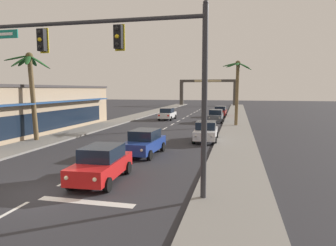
{
  "coord_description": "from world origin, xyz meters",
  "views": [
    {
      "loc": [
        7.87,
        -10.94,
        4.38
      ],
      "look_at": [
        3.51,
        8.0,
        2.2
      ],
      "focal_mm": 32.26,
      "sensor_mm": 36.0,
      "label": 1
    }
  ],
  "objects_px": {
    "sedan_parked_mid_kerb": "(220,111)",
    "sedan_lead_at_stop_bar": "(102,163)",
    "traffic_signal_mast": "(124,60)",
    "palm_right_third": "(237,80)",
    "town_gateway_arch": "(208,89)",
    "sedan_third_in_queue": "(145,142)",
    "sedan_oncoming_far": "(167,114)",
    "palm_left_second": "(31,81)",
    "sedan_parked_nearest_kerb": "(206,131)",
    "sedan_parked_far_kerb": "(216,116)",
    "storefront_strip_left": "(22,109)"
  },
  "relations": [
    {
      "from": "traffic_signal_mast",
      "to": "storefront_strip_left",
      "type": "height_order",
      "value": "traffic_signal_mast"
    },
    {
      "from": "sedan_parked_far_kerb",
      "to": "sedan_third_in_queue",
      "type": "bearing_deg",
      "value": -98.66
    },
    {
      "from": "sedan_parked_nearest_kerb",
      "to": "palm_right_third",
      "type": "height_order",
      "value": "palm_right_third"
    },
    {
      "from": "traffic_signal_mast",
      "to": "palm_right_third",
      "type": "distance_m",
      "value": 25.35
    },
    {
      "from": "traffic_signal_mast",
      "to": "sedan_lead_at_stop_bar",
      "type": "xyz_separation_m",
      "value": [
        -1.83,
        1.52,
        -4.7
      ]
    },
    {
      "from": "sedan_parked_nearest_kerb",
      "to": "palm_right_third",
      "type": "relative_size",
      "value": 0.58
    },
    {
      "from": "sedan_parked_mid_kerb",
      "to": "sedan_parked_far_kerb",
      "type": "relative_size",
      "value": 1.0
    },
    {
      "from": "sedan_oncoming_far",
      "to": "palm_right_third",
      "type": "xyz_separation_m",
      "value": [
        9.75,
        -5.74,
        4.55
      ]
    },
    {
      "from": "palm_left_second",
      "to": "town_gateway_arch",
      "type": "relative_size",
      "value": 0.48
    },
    {
      "from": "sedan_third_in_queue",
      "to": "palm_right_third",
      "type": "height_order",
      "value": "palm_right_third"
    },
    {
      "from": "palm_right_third",
      "to": "storefront_strip_left",
      "type": "height_order",
      "value": "palm_right_third"
    },
    {
      "from": "sedan_oncoming_far",
      "to": "storefront_strip_left",
      "type": "height_order",
      "value": "storefront_strip_left"
    },
    {
      "from": "sedan_third_in_queue",
      "to": "palm_left_second",
      "type": "relative_size",
      "value": 0.61
    },
    {
      "from": "traffic_signal_mast",
      "to": "sedan_parked_nearest_kerb",
      "type": "xyz_separation_m",
      "value": [
        1.91,
        13.78,
        -4.7
      ]
    },
    {
      "from": "sedan_parked_nearest_kerb",
      "to": "storefront_strip_left",
      "type": "bearing_deg",
      "value": 176.83
    },
    {
      "from": "palm_left_second",
      "to": "storefront_strip_left",
      "type": "relative_size",
      "value": 0.31
    },
    {
      "from": "sedan_parked_mid_kerb",
      "to": "storefront_strip_left",
      "type": "relative_size",
      "value": 0.19
    },
    {
      "from": "sedan_lead_at_stop_bar",
      "to": "sedan_oncoming_far",
      "type": "relative_size",
      "value": 1.01
    },
    {
      "from": "sedan_oncoming_far",
      "to": "storefront_strip_left",
      "type": "relative_size",
      "value": 0.19
    },
    {
      "from": "sedan_lead_at_stop_bar",
      "to": "sedan_parked_far_kerb",
      "type": "xyz_separation_m",
      "value": [
        3.5,
        27.34,
        0.0
      ]
    },
    {
      "from": "sedan_lead_at_stop_bar",
      "to": "palm_right_third",
      "type": "xyz_separation_m",
      "value": [
        6.2,
        23.45,
        4.55
      ]
    },
    {
      "from": "palm_right_third",
      "to": "sedan_parked_mid_kerb",
      "type": "bearing_deg",
      "value": 101.73
    },
    {
      "from": "sedan_oncoming_far",
      "to": "town_gateway_arch",
      "type": "relative_size",
      "value": 0.29
    },
    {
      "from": "sedan_third_in_queue",
      "to": "sedan_parked_mid_kerb",
      "type": "relative_size",
      "value": 1.0
    },
    {
      "from": "sedan_third_in_queue",
      "to": "town_gateway_arch",
      "type": "bearing_deg",
      "value": 91.69
    },
    {
      "from": "sedan_third_in_queue",
      "to": "sedan_oncoming_far",
      "type": "xyz_separation_m",
      "value": [
        -3.8,
        23.14,
        0.0
      ]
    },
    {
      "from": "sedan_lead_at_stop_bar",
      "to": "town_gateway_arch",
      "type": "relative_size",
      "value": 0.3
    },
    {
      "from": "sedan_lead_at_stop_bar",
      "to": "sedan_parked_mid_kerb",
      "type": "distance_m",
      "value": 36.0
    },
    {
      "from": "sedan_oncoming_far",
      "to": "palm_right_third",
      "type": "distance_m",
      "value": 12.2
    },
    {
      "from": "sedan_lead_at_stop_bar",
      "to": "sedan_third_in_queue",
      "type": "relative_size",
      "value": 1.0
    },
    {
      "from": "sedan_parked_far_kerb",
      "to": "town_gateway_arch",
      "type": "height_order",
      "value": "town_gateway_arch"
    },
    {
      "from": "traffic_signal_mast",
      "to": "palm_right_third",
      "type": "xyz_separation_m",
      "value": [
        4.37,
        24.97,
        -0.15
      ]
    },
    {
      "from": "traffic_signal_mast",
      "to": "storefront_strip_left",
      "type": "xyz_separation_m",
      "value": [
        -16.8,
        14.82,
        -3.17
      ]
    },
    {
      "from": "palm_left_second",
      "to": "sedan_parked_mid_kerb",
      "type": "bearing_deg",
      "value": 62.41
    },
    {
      "from": "sedan_parked_nearest_kerb",
      "to": "town_gateway_arch",
      "type": "bearing_deg",
      "value": 95.37
    },
    {
      "from": "sedan_lead_at_stop_bar",
      "to": "sedan_parked_far_kerb",
      "type": "bearing_deg",
      "value": 82.71
    },
    {
      "from": "sedan_third_in_queue",
      "to": "sedan_parked_far_kerb",
      "type": "relative_size",
      "value": 1.01
    },
    {
      "from": "sedan_oncoming_far",
      "to": "sedan_parked_far_kerb",
      "type": "bearing_deg",
      "value": -14.68
    },
    {
      "from": "palm_right_third",
      "to": "sedan_parked_nearest_kerb",
      "type": "bearing_deg",
      "value": -102.44
    },
    {
      "from": "sedan_lead_at_stop_bar",
      "to": "palm_right_third",
      "type": "bearing_deg",
      "value": 75.18
    },
    {
      "from": "sedan_lead_at_stop_bar",
      "to": "sedan_parked_far_kerb",
      "type": "distance_m",
      "value": 27.57
    },
    {
      "from": "palm_right_third",
      "to": "palm_left_second",
      "type": "bearing_deg",
      "value": -138.87
    },
    {
      "from": "sedan_lead_at_stop_bar",
      "to": "sedan_parked_nearest_kerb",
      "type": "bearing_deg",
      "value": 73.05
    },
    {
      "from": "sedan_parked_mid_kerb",
      "to": "sedan_lead_at_stop_bar",
      "type": "bearing_deg",
      "value": -95.79
    },
    {
      "from": "sedan_parked_mid_kerb",
      "to": "town_gateway_arch",
      "type": "relative_size",
      "value": 0.29
    },
    {
      "from": "town_gateway_arch",
      "to": "sedan_third_in_queue",
      "type": "bearing_deg",
      "value": -88.31
    },
    {
      "from": "sedan_lead_at_stop_bar",
      "to": "sedan_oncoming_far",
      "type": "bearing_deg",
      "value": 96.93
    },
    {
      "from": "town_gateway_arch",
      "to": "palm_left_second",
      "type": "bearing_deg",
      "value": -98.34
    },
    {
      "from": "sedan_third_in_queue",
      "to": "sedan_parked_mid_kerb",
      "type": "xyz_separation_m",
      "value": [
        3.38,
        29.77,
        0.0
      ]
    },
    {
      "from": "traffic_signal_mast",
      "to": "sedan_parked_far_kerb",
      "type": "bearing_deg",
      "value": 86.69
    }
  ]
}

